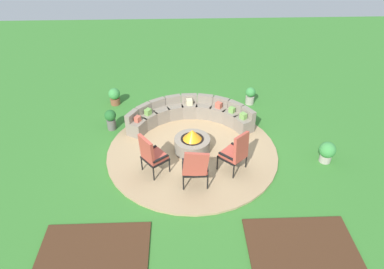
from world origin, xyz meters
name	(u,v)px	position (x,y,z in m)	size (l,w,h in m)	color
ground_plane	(192,152)	(0.00, 0.00, 0.00)	(24.00, 24.00, 0.00)	#387A2D
patio_circle	(192,151)	(0.00, 0.00, 0.03)	(4.64, 4.64, 0.06)	tan
mulch_bed_left	(94,251)	(-2.09, -3.13, 0.02)	(2.19, 1.36, 0.04)	#472B19
mulch_bed_right	(301,244)	(2.09, -3.13, 0.02)	(2.19, 1.36, 0.04)	#472B19
fire_pit	(192,143)	(0.00, 0.00, 0.32)	(0.97, 0.97, 0.67)	gray
curved_stone_bench	(190,114)	(-0.01, 1.42, 0.34)	(3.75, 1.47, 0.68)	gray
lounge_chair_front_left	(152,154)	(-1.03, -0.86, 0.64)	(0.75, 0.77, 1.15)	black
lounge_chair_front_right	(195,167)	(0.02, -1.34, 0.62)	(0.62, 0.56, 1.09)	black
lounge_chair_back_left	(236,152)	(1.04, -0.84, 0.64)	(0.79, 0.83, 1.15)	black
potted_plant_0	(111,119)	(-2.37, 1.23, 0.36)	(0.34, 0.34, 0.64)	#605B56
potted_plant_1	(327,151)	(3.50, -0.52, 0.33)	(0.43, 0.43, 0.59)	#A89E8E
potted_plant_2	(250,95)	(2.03, 2.57, 0.32)	(0.33, 0.33, 0.59)	#A89E8E
potted_plant_3	(115,96)	(-2.48, 2.71, 0.31)	(0.38, 0.38, 0.58)	brown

